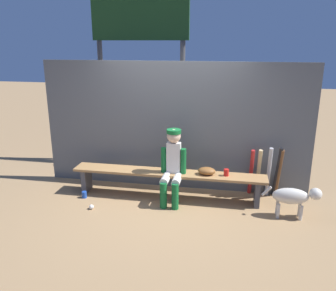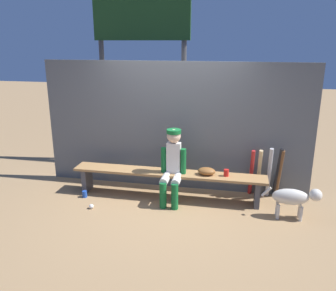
{
  "view_description": "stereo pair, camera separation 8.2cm",
  "coord_description": "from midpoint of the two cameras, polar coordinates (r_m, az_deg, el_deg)",
  "views": [
    {
      "loc": [
        1.0,
        -5.21,
        2.51
      ],
      "look_at": [
        0.0,
        0.0,
        0.91
      ],
      "focal_mm": 37.15,
      "sensor_mm": 36.0,
      "label": 1
    },
    {
      "loc": [
        1.08,
        -5.2,
        2.51
      ],
      "look_at": [
        0.0,
        0.0,
        0.91
      ],
      "focal_mm": 37.15,
      "sensor_mm": 36.0,
      "label": 2
    }
  ],
  "objects": [
    {
      "name": "bat_aluminum_silver",
      "position": [
        5.96,
        16.65,
        -4.29
      ],
      "size": [
        0.07,
        0.2,
        0.87
      ],
      "primitive_type": "cylinder",
      "rotation": [
        0.15,
        0.0,
        0.05
      ],
      "color": "#B7B7BC",
      "rests_on": "ground_plane"
    },
    {
      "name": "player_seated",
      "position": [
        5.51,
        1.15,
        -3.04
      ],
      "size": [
        0.41,
        0.55,
        1.18
      ],
      "color": "silver",
      "rests_on": "ground_plane"
    },
    {
      "name": "dog",
      "position": [
        5.42,
        20.44,
        -7.99
      ],
      "size": [
        0.84,
        0.2,
        0.49
      ],
      "color": "beige",
      "rests_on": "ground_plane"
    },
    {
      "name": "ground_plane",
      "position": [
        5.87,
        0.4,
        -8.52
      ],
      "size": [
        30.0,
        30.0,
        0.0
      ],
      "primitive_type": "plane",
      "color": "#9E7A51"
    },
    {
      "name": "scoreboard",
      "position": [
        7.07,
        -3.6,
        17.6
      ],
      "size": [
        2.19,
        0.27,
        3.72
      ],
      "color": "#3F3F42",
      "rests_on": "ground_plane"
    },
    {
      "name": "dugout_bench",
      "position": [
        5.72,
        0.41,
        -5.16
      ],
      "size": [
        3.17,
        0.36,
        0.46
      ],
      "color": "#AD7F4C",
      "rests_on": "ground_plane"
    },
    {
      "name": "cup_on_ground",
      "position": [
        6.02,
        -13.14,
        -7.77
      ],
      "size": [
        0.08,
        0.08,
        0.11
      ],
      "primitive_type": "cylinder",
      "color": "#1E47AD",
      "rests_on": "ground_plane"
    },
    {
      "name": "chainlink_fence",
      "position": [
        5.96,
        1.35,
        3.1
      ],
      "size": [
        4.61,
        0.03,
        2.2
      ],
      "primitive_type": "cube",
      "color": "#595E63",
      "rests_on": "ground_plane"
    },
    {
      "name": "bat_aluminum_red",
      "position": [
        5.97,
        13.91,
        -4.32
      ],
      "size": [
        0.08,
        0.22,
        0.82
      ],
      "primitive_type": "cylinder",
      "rotation": [
        0.19,
        0.0,
        0.07
      ],
      "color": "#B22323",
      "rests_on": "ground_plane"
    },
    {
      "name": "baseball",
      "position": [
        5.62,
        -12.07,
        -9.74
      ],
      "size": [
        0.07,
        0.07,
        0.07
      ],
      "primitive_type": "sphere",
      "color": "white",
      "rests_on": "ground_plane"
    },
    {
      "name": "baseball_glove",
      "position": [
        5.59,
        6.78,
        -4.21
      ],
      "size": [
        0.28,
        0.2,
        0.12
      ],
      "primitive_type": "ellipsoid",
      "color": "brown",
      "rests_on": "dugout_bench"
    },
    {
      "name": "cup_on_bench",
      "position": [
        5.58,
        9.95,
        -4.43
      ],
      "size": [
        0.08,
        0.08,
        0.11
      ],
      "primitive_type": "cylinder",
      "color": "red",
      "rests_on": "dugout_bench"
    },
    {
      "name": "bat_wood_dark",
      "position": [
        5.97,
        18.16,
        -4.44
      ],
      "size": [
        0.1,
        0.27,
        0.87
      ],
      "primitive_type": "cylinder",
      "rotation": [
        0.23,
        0.0,
        0.15
      ],
      "color": "brown",
      "rests_on": "ground_plane"
    },
    {
      "name": "bat_wood_natural",
      "position": [
        5.96,
        15.05,
        -4.36
      ],
      "size": [
        0.08,
        0.24,
        0.84
      ],
      "primitive_type": "cylinder",
      "rotation": [
        0.21,
        0.0,
        0.07
      ],
      "color": "tan",
      "rests_on": "ground_plane"
    },
    {
      "name": "bat_aluminum_black",
      "position": [
        5.97,
        17.95,
        -4.28
      ],
      "size": [
        0.11,
        0.27,
        0.9
      ],
      "primitive_type": "cylinder",
      "rotation": [
        0.23,
        0.0,
        0.19
      ],
      "color": "black",
      "rests_on": "ground_plane"
    }
  ]
}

